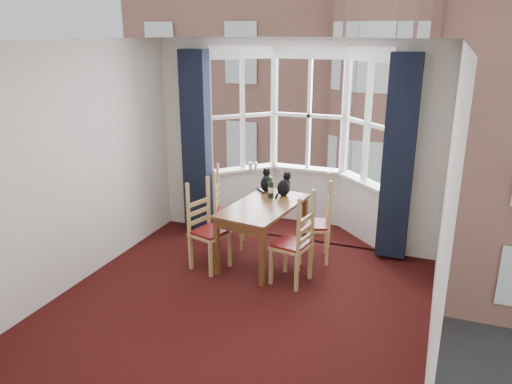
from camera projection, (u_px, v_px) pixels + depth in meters
The scene contains 22 objects.
floor at pixel (230, 315), 5.32m from camera, with size 4.50×4.50×0.00m, color black.
ceiling at pixel (225, 41), 4.45m from camera, with size 4.50×4.50×0.00m, color white.
wall_left at pixel (64, 171), 5.56m from camera, with size 4.50×4.50×0.00m, color silver.
wall_right at pixel (445, 216), 4.21m from camera, with size 4.50×4.50×0.00m, color silver.
wall_near at pixel (70, 301), 2.88m from camera, with size 4.00×4.00×0.00m, color silver.
wall_back_pier_left at pixel (188, 135), 7.44m from camera, with size 0.70×0.12×2.80m, color silver.
wall_back_pier_right at pixel (419, 154), 6.32m from camera, with size 0.70×0.12×2.80m, color silver.
bay_window at pixel (304, 137), 7.33m from camera, with size 2.76×0.94×2.80m.
curtain_left at pixel (196, 142), 7.22m from camera, with size 0.38×0.22×2.60m, color black.
curtain_right at pixel (398, 159), 6.26m from camera, with size 0.38×0.22×2.60m, color black.
dining_table at pixel (264, 212), 6.38m from camera, with size 0.90×1.44×0.78m.
chair_left_near at pixel (204, 231), 6.29m from camera, with size 0.50×0.52×0.92m.
chair_left_far at pixel (223, 214), 6.91m from camera, with size 0.51×0.52×0.92m.
chair_right_near at pixel (298, 247), 5.85m from camera, with size 0.47×0.49×0.92m.
chair_right_far at pixel (321, 226), 6.47m from camera, with size 0.50×0.51×0.92m.
cat_left at pixel (267, 182), 6.85m from camera, with size 0.24×0.27×0.32m.
cat_right at pixel (284, 186), 6.67m from camera, with size 0.22×0.27×0.33m.
wine_bottle at pixel (271, 188), 6.58m from camera, with size 0.07×0.07×0.28m.
candle_tall at pixel (250, 166), 7.61m from camera, with size 0.06×0.06×0.11m, color white.
candle_short at pixel (256, 166), 7.61m from camera, with size 0.06×0.06×0.11m, color white.
street at pixel (412, 160), 35.82m from camera, with size 80.00×80.00×0.00m, color #333335.
tenement_building at pixel (392, 70), 17.27m from camera, with size 18.40×7.80×15.20m.
Camera 1 is at (1.92, -4.25, 2.89)m, focal length 35.00 mm.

